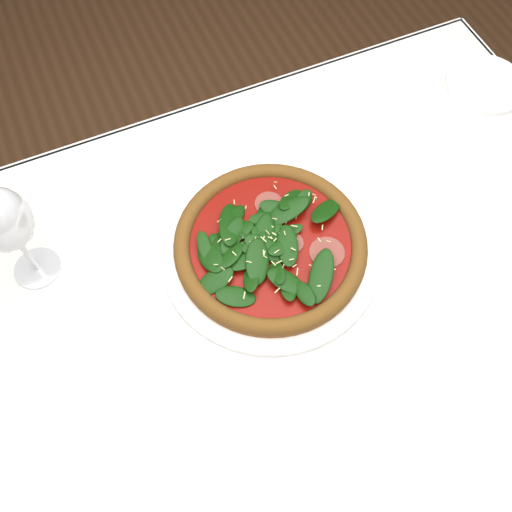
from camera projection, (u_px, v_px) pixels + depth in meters
name	position (u px, v px, depth m)	size (l,w,h in m)	color
ground	(261.00, 416.00, 1.50)	(6.00, 6.00, 0.00)	brown
dining_table	(265.00, 329.00, 0.92)	(1.21, 0.81, 0.75)	silver
plate	(270.00, 249.00, 0.87)	(0.34, 0.34, 0.01)	white
pizza	(271.00, 243.00, 0.85)	(0.37, 0.37, 0.04)	brown
wine_glass	(3.00, 222.00, 0.74)	(0.08, 0.08, 0.19)	silver
saucer_far	(486.00, 84.00, 1.03)	(0.14, 0.14, 0.01)	white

